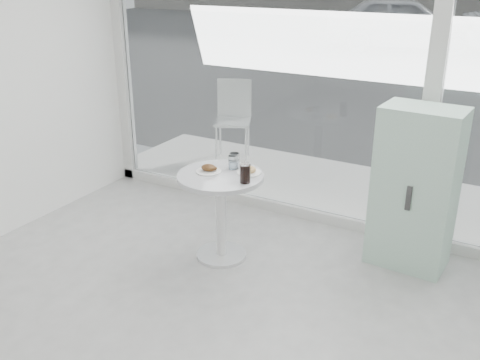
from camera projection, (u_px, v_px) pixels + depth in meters
The scene contains 11 objects.
storefront at pixel (341, 46), 4.67m from camera, with size 5.00×0.14×3.00m.
main_table at pixel (221, 199), 4.48m from camera, with size 0.72×0.72×0.77m.
patio_deck at pixel (348, 190), 5.98m from camera, with size 5.60×1.60×0.05m, color white.
mint_cabinet at pixel (415, 189), 4.35m from camera, with size 0.65×0.46×1.36m.
patio_chair at pixel (234, 115), 6.73m from camera, with size 0.57×0.57×1.00m.
car_white at pixel (403, 23), 15.71m from camera, with size 1.82×4.53×1.54m, color silver.
plate_fritter at pixel (209, 169), 4.43m from camera, with size 0.21×0.21×0.07m.
plate_donut at pixel (249, 171), 4.41m from camera, with size 0.20×0.20×0.05m.
water_tumbler_a at pixel (233, 163), 4.49m from camera, with size 0.07×0.07×0.12m.
water_tumbler_b at pixel (234, 162), 4.51m from camera, with size 0.08×0.08×0.13m.
cola_glass at pixel (245, 173), 4.20m from camera, with size 0.08×0.08×0.16m.
Camera 1 is at (1.66, -1.58, 2.38)m, focal length 40.00 mm.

